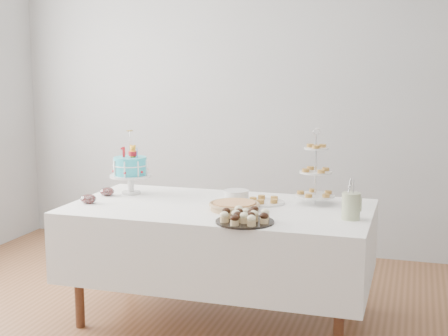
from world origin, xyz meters
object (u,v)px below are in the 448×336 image
(pastry_plate, at_px, (265,201))
(table, at_px, (219,240))
(cupcake_tray, at_px, (245,216))
(tiered_stand, at_px, (316,173))
(plate_stack, at_px, (236,195))
(jam_bowl_a, at_px, (88,199))
(jam_bowl_b, at_px, (107,192))
(pie, at_px, (234,205))
(utensil_pitcher, at_px, (351,205))
(birthday_cake, at_px, (131,177))

(pastry_plate, bearing_deg, table, -148.22)
(cupcake_tray, xyz_separation_m, tiered_stand, (0.30, 0.62, 0.17))
(table, height_order, plate_stack, plate_stack)
(jam_bowl_a, bearing_deg, jam_bowl_b, 90.00)
(pie, distance_m, tiered_stand, 0.58)
(pie, height_order, plate_stack, plate_stack)
(jam_bowl_b, bearing_deg, plate_stack, 8.53)
(cupcake_tray, bearing_deg, utensil_pitcher, 24.60)
(table, relative_size, cupcake_tray, 5.69)
(cupcake_tray, height_order, jam_bowl_b, cupcake_tray)
(table, bearing_deg, jam_bowl_b, 174.80)
(table, height_order, jam_bowl_a, jam_bowl_a)
(jam_bowl_a, distance_m, jam_bowl_b, 0.26)
(cupcake_tray, distance_m, jam_bowl_a, 1.13)
(cupcake_tray, height_order, pastry_plate, cupcake_tray)
(pie, distance_m, pastry_plate, 0.28)
(cupcake_tray, bearing_deg, table, 126.20)
(pastry_plate, xyz_separation_m, jam_bowl_a, (-1.10, -0.34, 0.01))
(tiered_stand, relative_size, jam_bowl_a, 4.86)
(jam_bowl_a, bearing_deg, utensil_pitcher, 2.38)
(birthday_cake, distance_m, cupcake_tray, 1.13)
(birthday_cake, height_order, jam_bowl_a, birthday_cake)
(jam_bowl_a, bearing_deg, table, 12.11)
(birthday_cake, bearing_deg, utensil_pitcher, -17.56)
(pie, relative_size, plate_stack, 1.89)
(pie, relative_size, utensil_pitcher, 1.32)
(pie, xyz_separation_m, pastry_plate, (0.14, 0.24, -0.01))
(pastry_plate, bearing_deg, plate_stack, 166.44)
(utensil_pitcher, bearing_deg, jam_bowl_a, 179.94)
(plate_stack, relative_size, jam_bowl_a, 1.65)
(jam_bowl_b, bearing_deg, pastry_plate, 4.36)
(plate_stack, bearing_deg, pastry_plate, -13.56)
(cupcake_tray, bearing_deg, birthday_cake, 150.51)
(jam_bowl_a, bearing_deg, tiered_stand, 16.72)
(cupcake_tray, distance_m, pie, 0.33)
(pie, height_order, jam_bowl_b, jam_bowl_b)
(birthday_cake, distance_m, jam_bowl_a, 0.40)
(table, relative_size, utensil_pitcher, 7.98)
(pastry_plate, bearing_deg, jam_bowl_a, -162.78)
(jam_bowl_a, bearing_deg, pastry_plate, 17.22)
(birthday_cake, bearing_deg, jam_bowl_a, -116.30)
(pie, relative_size, jam_bowl_a, 3.12)
(pie, relative_size, jam_bowl_b, 3.21)
(table, distance_m, utensil_pitcher, 0.90)
(jam_bowl_b, bearing_deg, table, -5.20)
(plate_stack, height_order, pastry_plate, plate_stack)
(pie, height_order, pastry_plate, pie)
(tiered_stand, height_order, jam_bowl_b, tiered_stand)
(plate_stack, height_order, jam_bowl_a, plate_stack)
(jam_bowl_b, relative_size, utensil_pitcher, 0.41)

